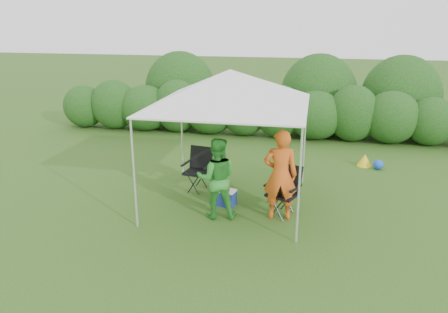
% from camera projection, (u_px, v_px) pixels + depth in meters
% --- Properties ---
extents(ground, '(70.00, 70.00, 0.00)m').
position_uv_depth(ground, '(225.00, 211.00, 8.98)').
color(ground, '#365D1D').
extents(hedge, '(14.31, 1.53, 1.80)m').
position_uv_depth(hedge, '(263.00, 112.00, 14.31)').
color(hedge, '#235119').
rests_on(hedge, ground).
extents(canopy, '(3.10, 3.10, 2.83)m').
position_uv_depth(canopy, '(230.00, 88.00, 8.69)').
color(canopy, silver).
rests_on(canopy, ground).
extents(chair_right, '(0.75, 0.73, 1.00)m').
position_uv_depth(chair_right, '(285.00, 187.00, 8.72)').
color(chair_right, black).
rests_on(chair_right, ground).
extents(chair_left, '(0.68, 0.63, 0.98)m').
position_uv_depth(chair_left, '(199.00, 166.00, 9.98)').
color(chair_left, black).
rests_on(chair_left, ground).
extents(man, '(0.71, 0.51, 1.81)m').
position_uv_depth(man, '(280.00, 175.00, 8.41)').
color(man, '#DF5719').
rests_on(man, ground).
extents(woman, '(0.91, 0.78, 1.63)m').
position_uv_depth(woman, '(217.00, 178.00, 8.50)').
color(woman, green).
rests_on(woman, ground).
extents(cooler, '(0.47, 0.38, 0.34)m').
position_uv_depth(cooler, '(226.00, 197.00, 9.22)').
color(cooler, navy).
rests_on(cooler, ground).
extents(bottle, '(0.06, 0.06, 0.24)m').
position_uv_depth(bottle, '(228.00, 186.00, 9.08)').
color(bottle, '#592D0C').
rests_on(bottle, cooler).
extents(lawn_toy, '(0.65, 0.54, 0.32)m').
position_uv_depth(lawn_toy, '(368.00, 161.00, 11.57)').
color(lawn_toy, yellow).
rests_on(lawn_toy, ground).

